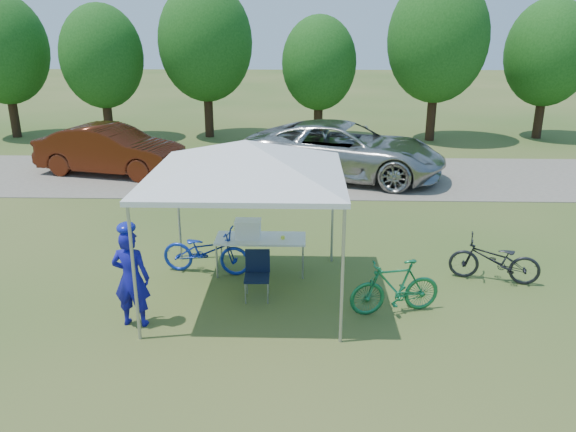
{
  "coord_description": "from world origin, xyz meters",
  "views": [
    {
      "loc": [
        0.93,
        -8.8,
        4.49
      ],
      "look_at": [
        0.62,
        2.0,
        0.77
      ],
      "focal_mm": 35.0,
      "sensor_mm": 36.0,
      "label": 1
    }
  ],
  "objects_px": {
    "bike_dark": "(495,260)",
    "minivan": "(343,150)",
    "cooler": "(248,229)",
    "bike_green": "(395,287)",
    "folding_table": "(261,240)",
    "sedan": "(111,150)",
    "cyclist": "(131,278)",
    "bike_blue": "(206,251)",
    "folding_chair": "(257,270)"
  },
  "relations": [
    {
      "from": "cyclist",
      "to": "sedan",
      "type": "height_order",
      "value": "cyclist"
    },
    {
      "from": "bike_dark",
      "to": "folding_table",
      "type": "bearing_deg",
      "value": -78.66
    },
    {
      "from": "folding_table",
      "to": "folding_chair",
      "type": "relative_size",
      "value": 2.03
    },
    {
      "from": "folding_chair",
      "to": "cooler",
      "type": "xyz_separation_m",
      "value": [
        -0.25,
        1.02,
        0.38
      ]
    },
    {
      "from": "bike_green",
      "to": "minivan",
      "type": "height_order",
      "value": "minivan"
    },
    {
      "from": "cooler",
      "to": "cyclist",
      "type": "relative_size",
      "value": 0.3
    },
    {
      "from": "folding_table",
      "to": "bike_dark",
      "type": "xyz_separation_m",
      "value": [
        4.28,
        -0.29,
        -0.23
      ]
    },
    {
      "from": "bike_dark",
      "to": "sedan",
      "type": "relative_size",
      "value": 0.35
    },
    {
      "from": "bike_dark",
      "to": "minivan",
      "type": "height_order",
      "value": "minivan"
    },
    {
      "from": "bike_green",
      "to": "sedan",
      "type": "bearing_deg",
      "value": -152.5
    },
    {
      "from": "folding_table",
      "to": "bike_dark",
      "type": "distance_m",
      "value": 4.29
    },
    {
      "from": "cooler",
      "to": "minivan",
      "type": "distance_m",
      "value": 7.27
    },
    {
      "from": "folding_table",
      "to": "bike_dark",
      "type": "relative_size",
      "value": 1.06
    },
    {
      "from": "cyclist",
      "to": "sedan",
      "type": "relative_size",
      "value": 0.35
    },
    {
      "from": "folding_chair",
      "to": "minivan",
      "type": "relative_size",
      "value": 0.14
    },
    {
      "from": "folding_table",
      "to": "cooler",
      "type": "bearing_deg",
      "value": -180.0
    },
    {
      "from": "folding_table",
      "to": "sedan",
      "type": "xyz_separation_m",
      "value": [
        -5.18,
        7.15,
        0.13
      ]
    },
    {
      "from": "cooler",
      "to": "bike_dark",
      "type": "height_order",
      "value": "cooler"
    },
    {
      "from": "folding_chair",
      "to": "cyclist",
      "type": "bearing_deg",
      "value": -152.98
    },
    {
      "from": "folding_table",
      "to": "sedan",
      "type": "bearing_deg",
      "value": 125.94
    },
    {
      "from": "bike_blue",
      "to": "bike_dark",
      "type": "xyz_separation_m",
      "value": [
        5.3,
        -0.22,
        -0.03
      ]
    },
    {
      "from": "cooler",
      "to": "bike_dark",
      "type": "bearing_deg",
      "value": -3.68
    },
    {
      "from": "cooler",
      "to": "bike_dark",
      "type": "xyz_separation_m",
      "value": [
        4.51,
        -0.29,
        -0.45
      ]
    },
    {
      "from": "bike_blue",
      "to": "bike_green",
      "type": "height_order",
      "value": "bike_green"
    },
    {
      "from": "bike_blue",
      "to": "bike_green",
      "type": "relative_size",
      "value": 1.11
    },
    {
      "from": "cyclist",
      "to": "sedan",
      "type": "distance_m",
      "value": 9.77
    },
    {
      "from": "folding_table",
      "to": "bike_green",
      "type": "distance_m",
      "value": 2.76
    },
    {
      "from": "folding_table",
      "to": "cooler",
      "type": "height_order",
      "value": "cooler"
    },
    {
      "from": "bike_blue",
      "to": "bike_green",
      "type": "bearing_deg",
      "value": -105.12
    },
    {
      "from": "bike_green",
      "to": "minivan",
      "type": "bearing_deg",
      "value": 168.81
    },
    {
      "from": "folding_table",
      "to": "cyclist",
      "type": "distance_m",
      "value": 2.74
    },
    {
      "from": "cyclist",
      "to": "bike_dark",
      "type": "relative_size",
      "value": 0.99
    },
    {
      "from": "cooler",
      "to": "cyclist",
      "type": "bearing_deg",
      "value": -128.24
    },
    {
      "from": "bike_dark",
      "to": "cyclist",
      "type": "bearing_deg",
      "value": -58.9
    },
    {
      "from": "sedan",
      "to": "folding_chair",
      "type": "bearing_deg",
      "value": -134.35
    },
    {
      "from": "cooler",
      "to": "minivan",
      "type": "xyz_separation_m",
      "value": [
        2.22,
        6.92,
        -0.01
      ]
    },
    {
      "from": "minivan",
      "to": "sedan",
      "type": "bearing_deg",
      "value": 104.21
    },
    {
      "from": "bike_dark",
      "to": "sedan",
      "type": "bearing_deg",
      "value": -112.96
    },
    {
      "from": "cooler",
      "to": "bike_blue",
      "type": "height_order",
      "value": "cooler"
    },
    {
      "from": "folding_table",
      "to": "bike_green",
      "type": "bearing_deg",
      "value": -33.69
    },
    {
      "from": "cooler",
      "to": "cyclist",
      "type": "xyz_separation_m",
      "value": [
        -1.6,
        -2.03,
        -0.08
      ]
    },
    {
      "from": "bike_dark",
      "to": "minivan",
      "type": "distance_m",
      "value": 7.58
    },
    {
      "from": "folding_table",
      "to": "minivan",
      "type": "bearing_deg",
      "value": 74.0
    },
    {
      "from": "folding_chair",
      "to": "bike_blue",
      "type": "bearing_deg",
      "value": 136.11
    },
    {
      "from": "cooler",
      "to": "cyclist",
      "type": "height_order",
      "value": "cyclist"
    },
    {
      "from": "folding_table",
      "to": "sedan",
      "type": "distance_m",
      "value": 8.83
    },
    {
      "from": "cooler",
      "to": "bike_green",
      "type": "bearing_deg",
      "value": -31.16
    },
    {
      "from": "bike_green",
      "to": "cooler",
      "type": "bearing_deg",
      "value": -134.4
    },
    {
      "from": "bike_blue",
      "to": "sedan",
      "type": "height_order",
      "value": "sedan"
    },
    {
      "from": "cooler",
      "to": "bike_blue",
      "type": "bearing_deg",
      "value": -174.75
    }
  ]
}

